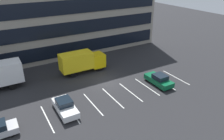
% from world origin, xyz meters
% --- Properties ---
extents(ground_plane, '(120.00, 120.00, 0.00)m').
position_xyz_m(ground_plane, '(0.00, 0.00, 0.00)').
color(ground_plane, '#262628').
extents(office_building, '(35.22, 13.76, 18.00)m').
position_xyz_m(office_building, '(0.00, 17.95, 9.00)').
color(office_building, gray).
rests_on(office_building, ground_plane).
extents(lot_markings, '(19.74, 5.40, 0.01)m').
position_xyz_m(lot_markings, '(0.00, -3.93, 0.00)').
color(lot_markings, silver).
rests_on(lot_markings, ground_plane).
extents(box_truck_yellow_all, '(7.26, 2.41, 3.37)m').
position_xyz_m(box_truck_yellow_all, '(-1.68, 5.01, 1.90)').
color(box_truck_yellow_all, yellow).
rests_on(box_truck_yellow_all, ground_plane).
extents(sedan_forest, '(1.85, 4.42, 1.58)m').
position_xyz_m(sedan_forest, '(6.07, -4.24, 0.75)').
color(sedan_forest, '#0C5933').
rests_on(sedan_forest, ground_plane).
extents(sedan_white, '(1.86, 4.44, 1.59)m').
position_xyz_m(sedan_white, '(-7.62, -3.78, 0.75)').
color(sedan_white, white).
rests_on(sedan_white, ground_plane).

